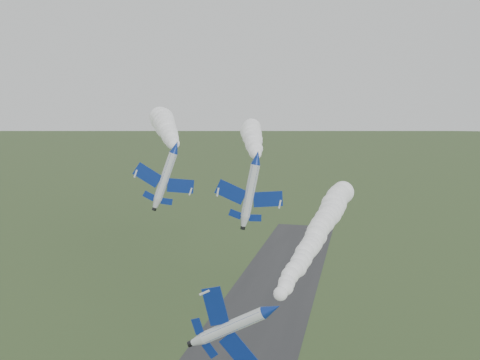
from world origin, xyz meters
name	(u,v)px	position (x,y,z in m)	size (l,w,h in m)	color
jet_lead	(272,310)	(14.37, -9.37, 29.29)	(5.29, 12.89, 9.41)	silver
smoke_trail_jet_lead	(319,230)	(17.14, 21.21, 31.73)	(4.72, 54.58, 4.72)	white
jet_pair_left	(176,147)	(-6.52, 16.31, 45.65)	(9.78, 11.90, 4.12)	silver
smoke_trail_jet_pair_left	(167,128)	(-18.23, 42.63, 47.39)	(5.53, 52.15, 5.53)	white
jet_pair_right	(257,157)	(7.57, 15.07, 44.37)	(10.86, 12.97, 3.65)	silver
smoke_trail_jet_pair_right	(252,138)	(-0.78, 50.95, 45.03)	(5.35, 67.45, 5.35)	white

